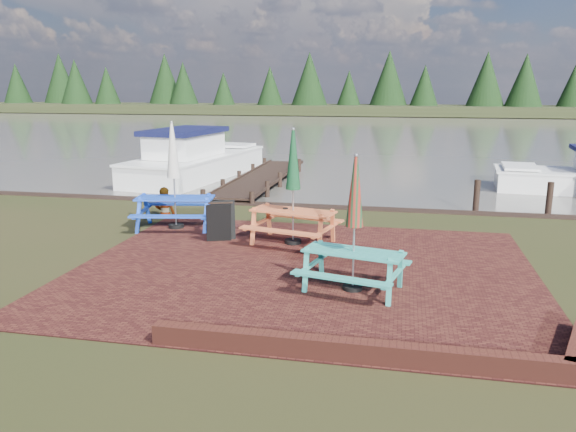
{
  "coord_description": "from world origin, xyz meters",
  "views": [
    {
      "loc": [
        1.85,
        -9.46,
        3.58
      ],
      "look_at": [
        -0.4,
        1.39,
        1.0
      ],
      "focal_mm": 35.0,
      "sensor_mm": 36.0,
      "label": 1
    }
  ],
  "objects_px": {
    "jetty": "(261,178)",
    "picnic_table_teal": "(354,245)",
    "boat_jetty": "(195,162)",
    "chalkboard": "(221,221)",
    "picnic_table_red": "(293,205)",
    "person": "(164,188)",
    "picnic_table_blue": "(175,192)"
  },
  "relations": [
    {
      "from": "jetty",
      "to": "picnic_table_red",
      "type": "bearing_deg",
      "value": -70.93
    },
    {
      "from": "picnic_table_teal",
      "to": "chalkboard",
      "type": "height_order",
      "value": "picnic_table_teal"
    },
    {
      "from": "person",
      "to": "chalkboard",
      "type": "bearing_deg",
      "value": 131.91
    },
    {
      "from": "picnic_table_teal",
      "to": "jetty",
      "type": "bearing_deg",
      "value": 125.53
    },
    {
      "from": "chalkboard",
      "to": "person",
      "type": "bearing_deg",
      "value": 116.68
    },
    {
      "from": "chalkboard",
      "to": "boat_jetty",
      "type": "distance_m",
      "value": 10.72
    },
    {
      "from": "picnic_table_blue",
      "to": "boat_jetty",
      "type": "relative_size",
      "value": 0.33
    },
    {
      "from": "picnic_table_red",
      "to": "picnic_table_blue",
      "type": "bearing_deg",
      "value": 178.6
    },
    {
      "from": "picnic_table_red",
      "to": "picnic_table_blue",
      "type": "xyz_separation_m",
      "value": [
        -3.23,
        0.84,
        0.02
      ]
    },
    {
      "from": "jetty",
      "to": "boat_jetty",
      "type": "height_order",
      "value": "boat_jetty"
    },
    {
      "from": "picnic_table_red",
      "to": "chalkboard",
      "type": "xyz_separation_m",
      "value": [
        -1.71,
        -0.08,
        -0.45
      ]
    },
    {
      "from": "picnic_table_red",
      "to": "jetty",
      "type": "xyz_separation_m",
      "value": [
        -2.93,
        8.47,
        -0.81
      ]
    },
    {
      "from": "picnic_table_teal",
      "to": "boat_jetty",
      "type": "bearing_deg",
      "value": 135.2
    },
    {
      "from": "picnic_table_blue",
      "to": "person",
      "type": "bearing_deg",
      "value": 113.37
    },
    {
      "from": "picnic_table_teal",
      "to": "chalkboard",
      "type": "bearing_deg",
      "value": 154.8
    },
    {
      "from": "picnic_table_teal",
      "to": "chalkboard",
      "type": "xyz_separation_m",
      "value": [
        -3.34,
        2.67,
        -0.37
      ]
    },
    {
      "from": "boat_jetty",
      "to": "person",
      "type": "relative_size",
      "value": 5.16
    },
    {
      "from": "person",
      "to": "jetty",
      "type": "bearing_deg",
      "value": -105.82
    },
    {
      "from": "picnic_table_teal",
      "to": "picnic_table_red",
      "type": "xyz_separation_m",
      "value": [
        -1.63,
        2.75,
        0.08
      ]
    },
    {
      "from": "picnic_table_teal",
      "to": "person",
      "type": "distance_m",
      "value": 7.56
    },
    {
      "from": "picnic_table_blue",
      "to": "chalkboard",
      "type": "xyz_separation_m",
      "value": [
        1.52,
        -0.92,
        -0.47
      ]
    },
    {
      "from": "picnic_table_blue",
      "to": "jetty",
      "type": "xyz_separation_m",
      "value": [
        0.3,
        7.63,
        -0.83
      ]
    },
    {
      "from": "jetty",
      "to": "chalkboard",
      "type": "bearing_deg",
      "value": -81.89
    },
    {
      "from": "picnic_table_blue",
      "to": "person",
      "type": "xyz_separation_m",
      "value": [
        -0.89,
        1.33,
        -0.15
      ]
    },
    {
      "from": "person",
      "to": "picnic_table_red",
      "type": "bearing_deg",
      "value": 147.17
    },
    {
      "from": "picnic_table_red",
      "to": "person",
      "type": "relative_size",
      "value": 1.65
    },
    {
      "from": "chalkboard",
      "to": "person",
      "type": "height_order",
      "value": "person"
    },
    {
      "from": "picnic_table_red",
      "to": "chalkboard",
      "type": "bearing_deg",
      "value": -164.14
    },
    {
      "from": "jetty",
      "to": "picnic_table_teal",
      "type": "bearing_deg",
      "value": -67.88
    },
    {
      "from": "jetty",
      "to": "person",
      "type": "xyz_separation_m",
      "value": [
        -1.19,
        -6.31,
        0.69
      ]
    },
    {
      "from": "jetty",
      "to": "picnic_table_blue",
      "type": "bearing_deg",
      "value": -92.25
    },
    {
      "from": "picnic_table_red",
      "to": "chalkboard",
      "type": "relative_size",
      "value": 2.85
    }
  ]
}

